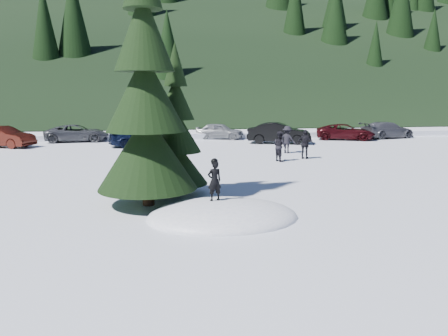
{
  "coord_description": "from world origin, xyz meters",
  "views": [
    {
      "loc": [
        -1.78,
        -12.3,
        3.62
      ],
      "look_at": [
        0.36,
        2.19,
        1.1
      ],
      "focal_mm": 35.0,
      "sensor_mm": 36.0,
      "label": 1
    }
  ],
  "objects": [
    {
      "name": "car_2",
      "position": [
        -7.96,
        21.8,
        0.64
      ],
      "size": [
        4.8,
        2.51,
        1.29
      ],
      "primitive_type": "imported",
      "rotation": [
        0.0,
        0.0,
        1.65
      ],
      "color": "#414347",
      "rests_on": "ground"
    },
    {
      "name": "car_5",
      "position": [
        6.8,
        18.43,
        0.76
      ],
      "size": [
        4.85,
        2.89,
        1.51
      ],
      "primitive_type": "imported",
      "rotation": [
        0.0,
        0.0,
        1.27
      ],
      "color": "black",
      "rests_on": "ground"
    },
    {
      "name": "adult_2",
      "position": [
        5.9,
        13.33,
        0.83
      ],
      "size": [
        1.22,
        1.14,
        1.65
      ],
      "primitive_type": "imported",
      "rotation": [
        0.0,
        0.0,
        2.48
      ],
      "color": "black",
      "rests_on": "ground"
    },
    {
      "name": "car_1",
      "position": [
        -12.29,
        18.95,
        0.71
      ],
      "size": [
        4.55,
        3.08,
        1.42
      ],
      "primitive_type": "imported",
      "rotation": [
        0.0,
        0.0,
        1.17
      ],
      "color": "#3C110A",
      "rests_on": "ground"
    },
    {
      "name": "adult_1",
      "position": [
        6.21,
        10.87,
        0.81
      ],
      "size": [
        1.03,
        0.81,
        1.63
      ],
      "primitive_type": "imported",
      "rotation": [
        0.0,
        0.0,
        2.64
      ],
      "color": "black",
      "rests_on": "ground"
    },
    {
      "name": "spruce_tall",
      "position": [
        -2.2,
        1.8,
        3.32
      ],
      "size": [
        3.2,
        3.2,
        8.6
      ],
      "color": "#301D10",
      "rests_on": "ground"
    },
    {
      "name": "spruce_short",
      "position": [
        -1.2,
        3.2,
        2.1
      ],
      "size": [
        2.2,
        2.2,
        5.37
      ],
      "color": "#301D10",
      "rests_on": "ground"
    },
    {
      "name": "child_skier",
      "position": [
        -0.22,
        0.19,
        1.07
      ],
      "size": [
        0.5,
        0.4,
        1.19
      ],
      "primitive_type": "imported",
      "rotation": [
        0.0,
        0.0,
        3.44
      ],
      "color": "black",
      "rests_on": "snow_mound"
    },
    {
      "name": "car_3",
      "position": [
        -3.09,
        18.12,
        0.63
      ],
      "size": [
        4.62,
        2.75,
        1.25
      ],
      "primitive_type": "imported",
      "rotation": [
        0.0,
        0.0,
        1.81
      ],
      "color": "black",
      "rests_on": "ground"
    },
    {
      "name": "car_6",
      "position": [
        12.65,
        20.16,
        0.62
      ],
      "size": [
        4.9,
        3.52,
        1.24
      ],
      "primitive_type": "imported",
      "rotation": [
        0.0,
        0.0,
        1.2
      ],
      "color": "#33090D",
      "rests_on": "ground"
    },
    {
      "name": "car_7",
      "position": [
        16.53,
        20.83,
        0.67
      ],
      "size": [
        4.92,
        2.96,
        1.34
      ],
      "primitive_type": "imported",
      "rotation": [
        0.0,
        0.0,
        1.82
      ],
      "color": "#47484E",
      "rests_on": "ground"
    },
    {
      "name": "forest_hillside",
      "position": [
        0.0,
        54.0,
        12.5
      ],
      "size": [
        200.0,
        60.0,
        25.0
      ],
      "primitive_type": null,
      "color": "black",
      "rests_on": "ground"
    },
    {
      "name": "snow_mound",
      "position": [
        0.0,
        0.0,
        0.0
      ],
      "size": [
        4.48,
        3.52,
        0.96
      ],
      "primitive_type": "ellipsoid",
      "color": "white",
      "rests_on": "ground"
    },
    {
      "name": "adult_0",
      "position": [
        4.58,
        10.26,
        0.81
      ],
      "size": [
        0.83,
        0.94,
        1.62
      ],
      "primitive_type": "imported",
      "rotation": [
        0.0,
        0.0,
        1.89
      ],
      "color": "black",
      "rests_on": "ground"
    },
    {
      "name": "car_4",
      "position": [
        2.96,
        22.2,
        0.64
      ],
      "size": [
        4.08,
        2.82,
        1.29
      ],
      "primitive_type": "imported",
      "rotation": [
        0.0,
        0.0,
        1.19
      ],
      "color": "gray",
      "rests_on": "ground"
    },
    {
      "name": "ground",
      "position": [
        0.0,
        0.0,
        0.0
      ],
      "size": [
        200.0,
        200.0,
        0.0
      ],
      "primitive_type": "plane",
      "color": "white",
      "rests_on": "ground"
    }
  ]
}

